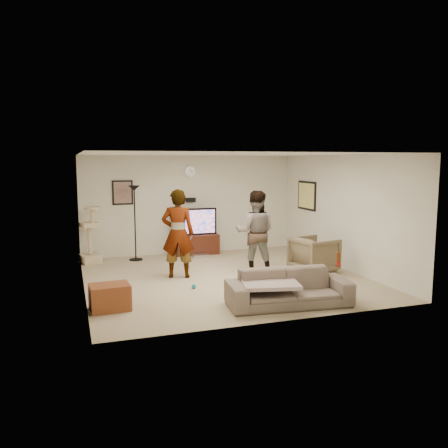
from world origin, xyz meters
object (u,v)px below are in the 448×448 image
object	(u,v)px
person_left	(178,234)
armchair	(314,255)
side_table	(110,297)
tv	(195,222)
cat_tree	(90,235)
tv_stand	(195,244)
person_right	(255,232)
floor_lamp	(135,223)
sofa	(289,288)
beer_bottle	(338,259)

from	to	relation	value
person_left	armchair	bearing A→B (deg)	-172.99
armchair	side_table	bearing A→B (deg)	93.16
tv	armchair	world-z (taller)	tv
cat_tree	side_table	world-z (taller)	cat_tree
tv_stand	armchair	distance (m)	3.31
person_right	floor_lamp	bearing A→B (deg)	-19.26
cat_tree	side_table	distance (m)	3.68
tv_stand	person_left	world-z (taller)	person_left
person_left	sofa	xyz separation A→B (m)	(1.30, -2.42, -0.61)
armchair	floor_lamp	bearing A→B (deg)	42.38
person_left	sofa	bearing A→B (deg)	135.63
sofa	side_table	size ratio (longest dim) A/B	3.24
cat_tree	person_right	world-z (taller)	person_right
tv	side_table	size ratio (longest dim) A/B	1.82
cat_tree	beer_bottle	xyz separation A→B (m)	(3.87, -4.36, 0.05)
tv	beer_bottle	distance (m)	4.78
tv_stand	person_right	size ratio (longest dim) A/B	0.69
tv_stand	floor_lamp	xyz separation A→B (m)	(-1.53, -0.24, 0.64)
tv_stand	armchair	bearing A→B (deg)	-54.71
person_left	side_table	xyz separation A→B (m)	(-1.52, -1.70, -0.70)
person_left	person_right	distance (m)	1.64
sofa	beer_bottle	world-z (taller)	beer_bottle
floor_lamp	tv	bearing A→B (deg)	8.82
sofa	side_table	world-z (taller)	sofa
sofa	armchair	distance (m)	2.45
tv	side_table	distance (m)	4.63
person_right	side_table	xyz separation A→B (m)	(-3.15, -1.54, -0.67)
tv_stand	cat_tree	world-z (taller)	cat_tree
floor_lamp	side_table	bearing A→B (deg)	-104.13
person_left	sofa	world-z (taller)	person_left
person_right	sofa	world-z (taller)	person_right
tv	tv_stand	bearing A→B (deg)	0.00
floor_lamp	person_right	world-z (taller)	floor_lamp
person_right	armchair	world-z (taller)	person_right
tv	armchair	size ratio (longest dim) A/B	1.35
sofa	person_right	bearing A→B (deg)	87.80
person_left	armchair	distance (m)	2.94
person_left	armchair	size ratio (longest dim) A/B	2.16
person_right	beer_bottle	xyz separation A→B (m)	(0.60, -2.25, -0.16)
tv_stand	tv	world-z (taller)	tv
armchair	sofa	bearing A→B (deg)	128.82
cat_tree	person_left	bearing A→B (deg)	-49.75
cat_tree	beer_bottle	world-z (taller)	cat_tree
floor_lamp	armchair	bearing A→B (deg)	-35.58
sofa	cat_tree	bearing A→B (deg)	130.17
tv_stand	cat_tree	bearing A→B (deg)	-174.83
tv_stand	sofa	size ratio (longest dim) A/B	0.60
tv	armchair	xyz separation A→B (m)	(1.91, -2.70, -0.46)
cat_tree	person_right	size ratio (longest dim) A/B	0.76
cat_tree	sofa	bearing A→B (deg)	-55.98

